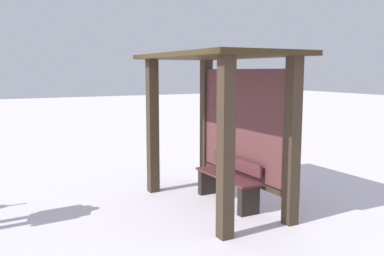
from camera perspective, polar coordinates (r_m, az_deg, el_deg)
The scene contains 3 objects.
ground_plane at distance 6.96m, azimuth 2.94°, elevation -10.50°, with size 60.00×60.00×0.00m, color white.
bus_shelter at distance 6.72m, azimuth 4.38°, elevation 3.44°, with size 2.94×1.61×2.46m.
bench_left_inside at distance 6.99m, azimuth 4.95°, elevation -7.29°, with size 1.45×0.39×0.76m.
Camera 1 is at (5.67, -3.39, 2.18)m, focal length 39.16 mm.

